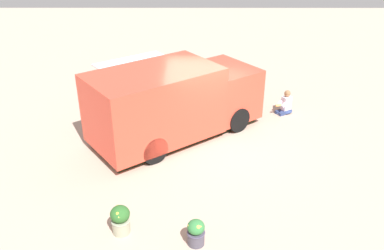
# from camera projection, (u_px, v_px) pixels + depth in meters

# --- Properties ---
(ground_plane) EXTENTS (40.00, 40.00, 0.00)m
(ground_plane) POSITION_uv_depth(u_px,v_px,m) (206.00, 139.00, 13.04)
(ground_plane) COLOR tan
(food_truck) EXTENTS (5.02, 5.70, 2.33)m
(food_truck) POSITION_uv_depth(u_px,v_px,m) (174.00, 103.00, 12.75)
(food_truck) COLOR #EB4632
(food_truck) RESTS_ON ground_plane
(person_customer) EXTENTS (0.66, 0.77, 0.85)m
(person_customer) POSITION_uv_depth(u_px,v_px,m) (286.00, 104.00, 14.58)
(person_customer) COLOR navy
(person_customer) RESTS_ON ground_plane
(planter_flowering_near) EXTENTS (0.44, 0.44, 0.70)m
(planter_flowering_near) POSITION_uv_depth(u_px,v_px,m) (120.00, 219.00, 9.08)
(planter_flowering_near) COLOR #9EA084
(planter_flowering_near) RESTS_ON ground_plane
(planter_flowering_far) EXTENTS (0.40, 0.40, 0.62)m
(planter_flowering_far) POSITION_uv_depth(u_px,v_px,m) (196.00, 232.00, 8.78)
(planter_flowering_far) COLOR #4A4655
(planter_flowering_far) RESTS_ON ground_plane
(planter_flowering_side) EXTENTS (0.67, 0.67, 0.90)m
(planter_flowering_side) POSITION_uv_depth(u_px,v_px,m) (145.00, 77.00, 16.62)
(planter_flowering_side) COLOR silver
(planter_flowering_side) RESTS_ON ground_plane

